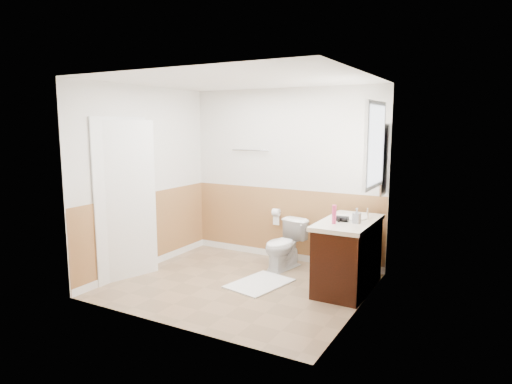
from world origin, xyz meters
The scene contains 32 objects.
floor centered at (0.00, 0.00, 0.00)m, with size 3.00×3.00×0.00m, color #8C7051.
ceiling centered at (0.00, 0.00, 2.50)m, with size 3.00×3.00×0.00m, color white.
wall_back centered at (0.00, 1.30, 1.25)m, with size 3.00×3.00×0.00m, color silver.
wall_front centered at (0.00, -1.30, 1.25)m, with size 3.00×3.00×0.00m, color silver.
wall_left centered at (-1.50, 0.00, 1.25)m, with size 3.00×3.00×0.00m, color silver.
wall_right centered at (1.50, 0.00, 1.25)m, with size 3.00×3.00×0.00m, color silver.
wainscot_back centered at (0.00, 1.29, 0.50)m, with size 3.00×3.00×0.00m, color #A66D42.
wainscot_front centered at (0.00, -1.29, 0.50)m, with size 3.00×3.00×0.00m, color #A66D42.
wainscot_left centered at (-1.49, 0.00, 0.50)m, with size 2.60×2.60×0.00m, color #A66D42.
wainscot_right centered at (1.49, 0.00, 0.50)m, with size 2.60×2.60×0.00m, color #A66D42.
toilet centered at (0.21, 0.85, 0.34)m, with size 0.38×0.66×0.68m, color white.
bath_mat centered at (0.21, 0.14, 0.01)m, with size 0.55×0.80×0.02m, color white.
vanity_cabinet centered at (1.21, 0.54, 0.40)m, with size 0.55×1.10×0.80m, color black.
vanity_knob_left centered at (0.91, 0.44, 0.55)m, with size 0.03×0.03×0.03m, color silver.
vanity_knob_right centered at (0.91, 0.64, 0.55)m, with size 0.03×0.03×0.03m, color #BABAC1.
countertop centered at (1.20, 0.54, 0.83)m, with size 0.60×1.15×0.05m, color white.
sink_basin centered at (1.21, 0.69, 0.86)m, with size 0.36×0.36×0.02m, color white.
faucet centered at (1.39, 0.69, 0.92)m, with size 0.02×0.02×0.14m, color white.
lotion_bottle centered at (1.11, 0.28, 0.96)m, with size 0.05×0.05×0.22m, color #CF3568.
soap_dispenser centered at (1.33, 0.43, 0.94)m, with size 0.08×0.08×0.18m, color #979DAA.
hair_dryer_body centered at (1.16, 0.44, 0.89)m, with size 0.07×0.07×0.14m, color black.
hair_dryer_handle centered at (1.13, 0.39, 0.86)m, with size 0.03×0.03×0.07m, color black.
mirror_panel centered at (1.48, 1.10, 1.55)m, with size 0.02×0.35×0.90m, color silver.
window_frame centered at (1.47, 0.59, 1.75)m, with size 0.04×0.80×1.00m, color white.
window_glass centered at (1.49, 0.59, 1.75)m, with size 0.01×0.70×0.90m, color white.
door centered at (-1.40, -0.45, 1.02)m, with size 0.05×0.80×2.04m, color white.
door_frame centered at (-1.48, -0.45, 1.03)m, with size 0.02×0.92×2.10m, color white.
door_knob centered at (-1.34, -0.12, 0.95)m, with size 0.06×0.06×0.06m, color silver.
towel_bar centered at (-0.55, 1.25, 1.60)m, with size 0.02×0.02×0.62m, color silver.
tp_holder_bar centered at (-0.10, 1.23, 0.70)m, with size 0.02×0.02×0.14m, color silver.
tp_roll centered at (-0.10, 1.23, 0.70)m, with size 0.11×0.11×0.10m, color white.
tp_sheet centered at (-0.10, 1.23, 0.59)m, with size 0.10×0.01×0.16m, color white.
Camera 1 is at (2.74, -4.53, 1.99)m, focal length 31.12 mm.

